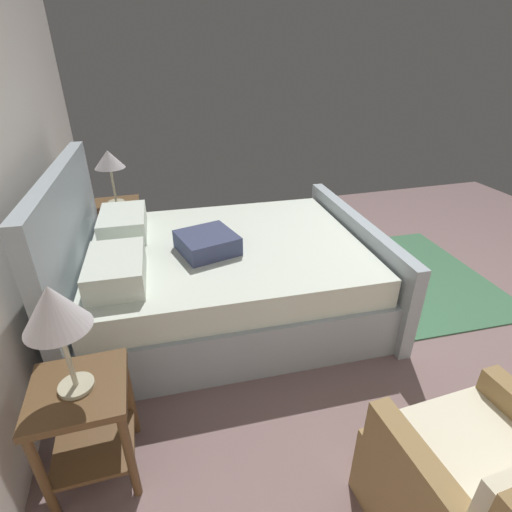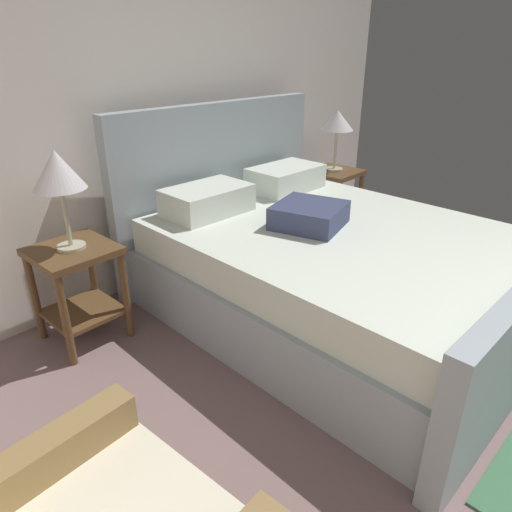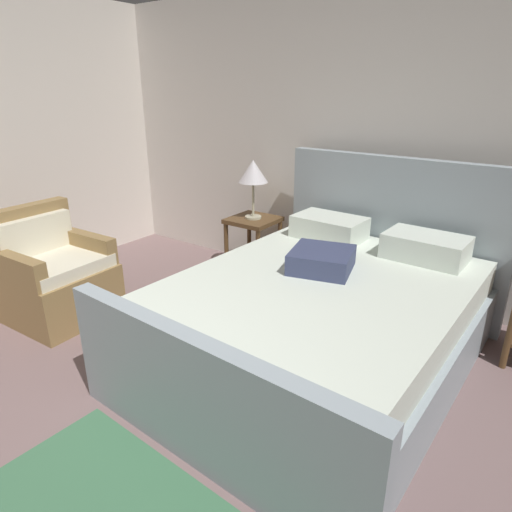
{
  "view_description": "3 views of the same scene",
  "coord_description": "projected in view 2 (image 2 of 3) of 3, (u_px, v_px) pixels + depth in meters",
  "views": [
    {
      "loc": [
        -2.38,
        2.26,
        1.99
      ],
      "look_at": [
        -0.17,
        1.63,
        0.76
      ],
      "focal_mm": 27.37,
      "sensor_mm": 36.0,
      "label": 1
    },
    {
      "loc": [
        -1.95,
        0.31,
        1.66
      ],
      "look_at": [
        -0.1,
        2.0,
        0.5
      ],
      "focal_mm": 32.25,
      "sensor_mm": 36.0,
      "label": 2
    },
    {
      "loc": [
        1.51,
        -0.64,
        1.79
      ],
      "look_at": [
        -0.07,
        1.6,
        0.73
      ],
      "focal_mm": 30.98,
      "sensor_mm": 36.0,
      "label": 3
    }
  ],
  "objects": [
    {
      "name": "nightstand_left",
      "position": [
        77.0,
        279.0,
        2.7
      ],
      "size": [
        0.44,
        0.44,
        0.6
      ],
      "color": "brown",
      "rests_on": "ground"
    },
    {
      "name": "table_lamp_right",
      "position": [
        337.0,
        122.0,
        4.04
      ],
      "size": [
        0.29,
        0.29,
        0.53
      ],
      "color": "#B7B293",
      "rests_on": "nightstand_right"
    },
    {
      "name": "bed",
      "position": [
        328.0,
        264.0,
        3.0
      ],
      "size": [
        1.96,
        2.43,
        1.28
      ],
      "color": "#99A6AF",
      "rests_on": "ground"
    },
    {
      "name": "table_lamp_left",
      "position": [
        58.0,
        173.0,
        2.43
      ],
      "size": [
        0.28,
        0.28,
        0.56
      ],
      "color": "#B7B293",
      "rests_on": "nightstand_left"
    },
    {
      "name": "nightstand_right",
      "position": [
        332.0,
        191.0,
        4.3
      ],
      "size": [
        0.44,
        0.44,
        0.6
      ],
      "color": "brown",
      "rests_on": "ground"
    },
    {
      "name": "wall_back",
      "position": [
        147.0,
        98.0,
        3.16
      ],
      "size": [
        5.58,
        0.12,
        2.63
      ],
      "primitive_type": "cube",
      "color": "silver",
      "rests_on": "ground"
    }
  ]
}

